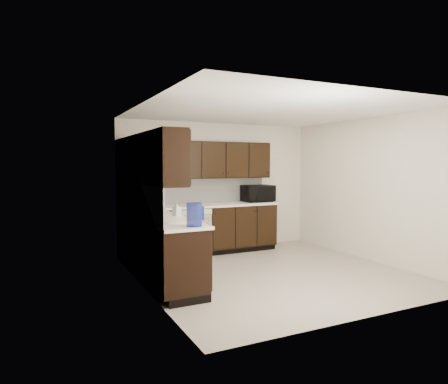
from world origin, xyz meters
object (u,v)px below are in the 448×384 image
object	(u,v)px
microwave	(258,193)
storage_bin	(142,204)
toaster_oven	(134,202)
sink	(169,224)
blue_pitcher	(194,215)

from	to	relation	value
microwave	storage_bin	world-z (taller)	microwave
toaster_oven	storage_bin	distance (m)	0.33
sink	toaster_oven	size ratio (longest dim) A/B	2.55
blue_pitcher	sink	bearing A→B (deg)	82.85
sink	storage_bin	distance (m)	1.37
sink	toaster_oven	xyz separation A→B (m)	(-0.07, 1.69, 0.16)
microwave	toaster_oven	size ratio (longest dim) A/B	1.86
microwave	sink	bearing A→B (deg)	-144.82
storage_bin	blue_pitcher	world-z (taller)	blue_pitcher
blue_pitcher	storage_bin	bearing A→B (deg)	78.06
storage_bin	blue_pitcher	distance (m)	2.05
storage_bin	blue_pitcher	xyz separation A→B (m)	(0.12, -2.05, 0.05)
microwave	toaster_oven	xyz separation A→B (m)	(-2.50, -0.04, -0.06)
microwave	toaster_oven	distance (m)	2.50
storage_bin	microwave	bearing A→B (deg)	8.54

